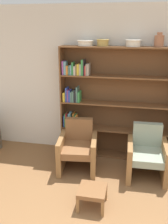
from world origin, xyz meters
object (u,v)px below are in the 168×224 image
at_px(bookshelf, 106,106).
at_px(bowl_slate, 85,43).
at_px(bowl_brass, 133,43).
at_px(armchair_leather, 78,148).
at_px(armchair_cushioned, 147,154).
at_px(vase_tall, 159,41).
at_px(footstool, 92,192).
at_px(bowl_olive, 103,42).

bearing_deg(bookshelf, bowl_slate, -176.54).
xyz_separation_m(bowl_brass, armchair_leather, (-0.82, -0.58, -1.74)).
xyz_separation_m(bowl_slate, armchair_cushioned, (1.15, -0.58, -1.73)).
distance_m(vase_tall, footstool, 2.59).
distance_m(bowl_brass, armchair_leather, 2.01).
height_order(armchair_leather, armchair_cushioned, same).
bearing_deg(bowl_olive, armchair_leather, -118.63).
distance_m(bookshelf, vase_tall, 1.43).
relative_size(bookshelf, armchair_leather, 2.44).
xyz_separation_m(armchair_leather, footstool, (0.42, -0.95, -0.15)).
height_order(bowl_slate, bowl_brass, bowl_brass).
relative_size(bowl_brass, armchair_cushioned, 0.31).
bearing_deg(armchair_leather, bowl_slate, -98.11).
bearing_deg(bowl_brass, bookshelf, 176.75).
height_order(bowl_slate, vase_tall, vase_tall).
distance_m(bowl_olive, bowl_brass, 0.51).
distance_m(bowl_brass, footstool, 2.46).
distance_m(bookshelf, bowl_olive, 1.13).
bearing_deg(bowl_slate, vase_tall, 0.00).
distance_m(armchair_leather, footstool, 1.05).
relative_size(armchair_cushioned, footstool, 2.24).
xyz_separation_m(vase_tall, armchair_cushioned, (-0.07, -0.58, -1.78)).
bearing_deg(armchair_leather, bowl_brass, -151.62).
height_order(bowl_slate, bowl_olive, bowl_olive).
xyz_separation_m(bowl_olive, vase_tall, (0.92, 0.00, 0.04)).
height_order(vase_tall, footstool, vase_tall).
xyz_separation_m(bowl_brass, footstool, (-0.41, -1.53, -1.89)).
xyz_separation_m(bowl_olive, footstool, (0.10, -1.53, -1.89)).
height_order(bowl_brass, vase_tall, vase_tall).
xyz_separation_m(bookshelf, bowl_slate, (-0.39, -0.02, 1.12)).
distance_m(bowl_brass, armchair_cushioned, 1.87).
xyz_separation_m(bowl_slate, bowl_brass, (0.81, 0.00, 0.01)).
bearing_deg(armchair_cushioned, bookshelf, -40.05).
relative_size(vase_tall, footstool, 0.61).
xyz_separation_m(vase_tall, footstool, (-0.82, -1.53, -1.92)).
height_order(bowl_slate, footstool, bowl_slate).
xyz_separation_m(bowl_slate, footstool, (0.40, -1.53, -1.88)).
relative_size(bowl_olive, armchair_leather, 0.26).
distance_m(vase_tall, armchair_cushioned, 1.87).
distance_m(vase_tall, armchair_leather, 2.24).
xyz_separation_m(bowl_olive, armchair_leather, (-0.32, -0.58, -1.74)).
bearing_deg(armchair_cushioned, bowl_brass, -61.19).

